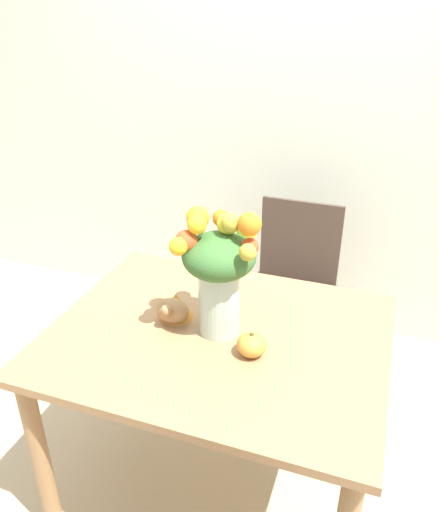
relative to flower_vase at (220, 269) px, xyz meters
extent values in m
plane|color=tan|center=(0.00, -0.02, -0.98)|extent=(12.00, 12.00, 0.00)
cube|color=silver|center=(0.00, 1.30, 0.37)|extent=(8.00, 0.06, 2.70)
cube|color=#9E754C|center=(0.00, -0.02, -0.25)|extent=(1.11, 0.88, 0.03)
cylinder|color=#9E754C|center=(-0.50, -0.40, -0.62)|extent=(0.06, 0.06, 0.71)
cylinder|color=#9E754C|center=(-0.50, 0.36, -0.62)|extent=(0.06, 0.06, 0.71)
cylinder|color=#9E754C|center=(0.50, 0.36, -0.62)|extent=(0.06, 0.06, 0.71)
cylinder|color=#B2CCBC|center=(0.00, 0.00, -0.12)|extent=(0.13, 0.13, 0.24)
cylinder|color=silver|center=(0.00, 0.00, -0.19)|extent=(0.12, 0.12, 0.09)
cylinder|color=#38662D|center=(0.03, 0.00, -0.09)|extent=(0.00, 0.00, 0.28)
cylinder|color=#38662D|center=(0.01, 0.02, -0.09)|extent=(0.01, 0.01, 0.28)
cylinder|color=#38662D|center=(-0.02, 0.01, -0.09)|extent=(0.00, 0.00, 0.28)
cylinder|color=#38662D|center=(-0.02, -0.02, -0.09)|extent=(0.00, 0.01, 0.28)
cylinder|color=#38662D|center=(0.01, -0.03, -0.09)|extent=(0.01, 0.01, 0.28)
ellipsoid|color=#38662D|center=(0.00, 0.00, 0.05)|extent=(0.23, 0.23, 0.14)
sphere|color=yellow|center=(-0.06, -0.03, 0.16)|extent=(0.06, 0.06, 0.06)
sphere|color=orange|center=(-0.03, 0.10, 0.13)|extent=(0.06, 0.06, 0.06)
sphere|color=#D64C23|center=(0.09, 0.01, 0.09)|extent=(0.06, 0.06, 0.06)
sphere|color=yellow|center=(-0.10, -0.08, 0.10)|extent=(0.06, 0.06, 0.06)
sphere|color=orange|center=(0.09, 0.00, 0.17)|extent=(0.07, 0.07, 0.07)
sphere|color=#AD9E33|center=(0.11, -0.07, 0.11)|extent=(0.05, 0.05, 0.05)
sphere|color=yellow|center=(-0.08, 0.01, 0.16)|extent=(0.07, 0.07, 0.07)
sphere|color=yellow|center=(0.06, 0.10, 0.10)|extent=(0.07, 0.07, 0.07)
sphere|color=#D64C23|center=(-0.09, -0.04, 0.10)|extent=(0.07, 0.07, 0.07)
sphere|color=yellow|center=(0.01, 0.03, 0.14)|extent=(0.07, 0.07, 0.07)
sphere|color=#AD9E33|center=(0.03, 0.01, 0.16)|extent=(0.06, 0.06, 0.06)
ellipsoid|color=gold|center=(0.14, -0.09, -0.20)|extent=(0.09, 0.09, 0.07)
cylinder|color=brown|center=(0.14, -0.09, -0.16)|extent=(0.01, 0.01, 0.02)
ellipsoid|color=#A87A4C|center=(-0.17, -0.01, -0.19)|extent=(0.12, 0.08, 0.09)
cone|color=orange|center=(-0.17, 0.02, -0.19)|extent=(0.12, 0.12, 0.10)
sphere|color=#A87A4C|center=(-0.17, -0.06, -0.16)|extent=(0.04, 0.04, 0.04)
cube|color=#47382D|center=(0.09, 0.74, -0.54)|extent=(0.43, 0.43, 0.02)
cylinder|color=#47382D|center=(-0.08, 0.57, -0.77)|extent=(0.04, 0.04, 0.43)
cylinder|color=#47382D|center=(0.26, 0.56, -0.77)|extent=(0.04, 0.04, 0.43)
cylinder|color=#47382D|center=(-0.08, 0.91, -0.77)|extent=(0.04, 0.04, 0.43)
cylinder|color=#47382D|center=(0.26, 0.90, -0.77)|extent=(0.04, 0.04, 0.43)
cube|color=#47382D|center=(0.09, 0.94, -0.32)|extent=(0.40, 0.03, 0.43)
camera|label=1|loc=(0.46, -1.30, 0.76)|focal=35.00mm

